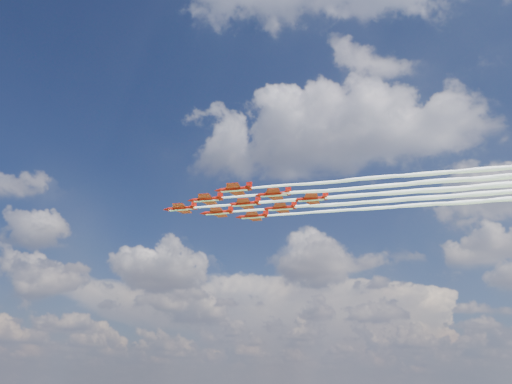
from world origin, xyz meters
TOP-DOWN VIEW (x-y plane):
  - jet_lead at (34.04, 8.17)m, footprint 117.80×20.63m
  - jet_row2_port at (45.97, 2.97)m, footprint 117.80×20.63m
  - jet_row2_starb at (44.25, 16.24)m, footprint 117.80×20.63m
  - jet_row3_port at (57.91, -2.22)m, footprint 117.80×20.63m
  - jet_row3_centre at (56.19, 11.04)m, footprint 117.80×20.63m
  - jet_row3_starb at (54.47, 24.30)m, footprint 117.80×20.63m
  - jet_row4_port at (68.12, 5.84)m, footprint 117.80×20.63m
  - jet_row4_starb at (66.40, 19.11)m, footprint 117.80×20.63m
  - jet_tail at (78.33, 13.91)m, footprint 117.80×20.63m

SIDE VIEW (x-z plane):
  - jet_lead at x=34.04m, z-range 74.53..77.54m
  - jet_row2_port at x=45.97m, z-range 74.53..77.54m
  - jet_row2_starb at x=44.25m, z-range 74.53..77.54m
  - jet_row3_port at x=57.91m, z-range 74.53..77.54m
  - jet_row3_centre at x=56.19m, z-range 74.53..77.54m
  - jet_row3_starb at x=54.47m, z-range 74.53..77.54m
  - jet_row4_port at x=68.12m, z-range 74.53..77.54m
  - jet_row4_starb at x=66.40m, z-range 74.53..77.54m
  - jet_tail at x=78.33m, z-range 74.53..77.54m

